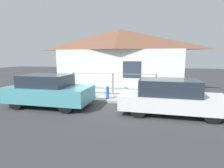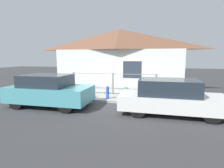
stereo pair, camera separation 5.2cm
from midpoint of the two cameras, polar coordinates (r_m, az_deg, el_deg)
ground_plane at (r=8.65m, az=-1.76°, el=-6.15°), size 60.00×60.00×0.00m
sidewalk at (r=9.42m, az=-0.49°, el=-4.53°), size 24.00×1.68×0.12m
house at (r=11.75m, az=2.44°, el=13.40°), size 8.37×2.23×4.05m
fence at (r=9.95m, az=0.41°, el=0.46°), size 4.90×0.10×1.22m
car_left at (r=8.40m, az=-19.65°, el=-2.02°), size 3.74×1.80×1.45m
car_right at (r=7.18m, az=18.79°, el=-4.12°), size 4.05×1.72×1.38m
fire_hydrant at (r=8.87m, az=-1.29°, el=-2.68°), size 0.34×0.15×0.66m
potted_plant_near_hydrant at (r=9.64m, az=4.75°, el=-2.43°), size 0.34×0.34×0.48m
potted_plant_by_fence at (r=10.43m, az=-10.61°, el=-1.38°), size 0.47×0.47×0.55m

